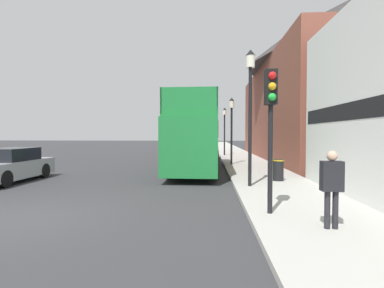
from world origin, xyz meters
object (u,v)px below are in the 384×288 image
(traffic_signal, at_px, (271,108))
(parked_car_far_side, at_px, (10,166))
(parked_car_ahead_of_bus, at_px, (207,151))
(lamp_post_nearest, at_px, (250,93))
(litter_bin, at_px, (278,169))
(pedestrian_nearest, at_px, (332,182))
(lamp_post_third, at_px, (225,122))
(tour_bus, at_px, (197,139))
(lamp_post_second, at_px, (232,118))

(traffic_signal, bearing_deg, parked_car_far_side, 153.22)
(parked_car_ahead_of_bus, distance_m, lamp_post_nearest, 13.90)
(litter_bin, bearing_deg, pedestrian_nearest, -93.32)
(pedestrian_nearest, height_order, lamp_post_third, lamp_post_third)
(tour_bus, bearing_deg, lamp_post_second, 54.62)
(pedestrian_nearest, bearing_deg, lamp_post_nearest, 101.09)
(parked_car_far_side, bearing_deg, lamp_post_second, -144.92)
(parked_car_ahead_of_bus, height_order, pedestrian_nearest, pedestrian_nearest)
(lamp_post_nearest, relative_size, litter_bin, 5.68)
(tour_bus, distance_m, lamp_post_third, 11.53)
(parked_car_ahead_of_bus, bearing_deg, lamp_post_second, -69.38)
(traffic_signal, bearing_deg, lamp_post_nearest, 89.62)
(lamp_post_third, bearing_deg, pedestrian_nearest, -87.06)
(lamp_post_nearest, xyz_separation_m, lamp_post_second, (-0.08, 8.37, -0.46))
(parked_car_far_side, relative_size, traffic_signal, 1.27)
(parked_car_ahead_of_bus, bearing_deg, parked_car_far_side, -122.06)
(parked_car_ahead_of_bus, relative_size, lamp_post_nearest, 0.80)
(lamp_post_nearest, bearing_deg, tour_bus, 112.28)
(tour_bus, relative_size, parked_car_ahead_of_bus, 2.33)
(pedestrian_nearest, relative_size, traffic_signal, 0.46)
(pedestrian_nearest, relative_size, lamp_post_second, 0.37)
(lamp_post_third, bearing_deg, parked_car_far_side, -123.22)
(tour_bus, bearing_deg, pedestrian_nearest, -71.32)
(litter_bin, bearing_deg, traffic_signal, -104.70)
(parked_car_ahead_of_bus, height_order, litter_bin, parked_car_ahead_of_bus)
(lamp_post_nearest, distance_m, lamp_post_second, 8.38)
(litter_bin, bearing_deg, lamp_post_third, 95.56)
(lamp_post_second, bearing_deg, lamp_post_third, 90.32)
(tour_bus, xyz_separation_m, traffic_signal, (2.22, -9.43, 0.89))
(parked_car_far_side, height_order, litter_bin, parked_car_far_side)
(lamp_post_nearest, height_order, lamp_post_second, lamp_post_nearest)
(traffic_signal, xyz_separation_m, lamp_post_nearest, (0.03, 3.94, 0.91))
(tour_bus, distance_m, pedestrian_nearest, 11.07)
(parked_car_ahead_of_bus, distance_m, parked_car_far_side, 14.95)
(parked_car_ahead_of_bus, relative_size, lamp_post_third, 0.93)
(tour_bus, relative_size, parked_car_far_side, 2.15)
(lamp_post_nearest, bearing_deg, parked_car_ahead_of_bus, 97.24)
(lamp_post_second, relative_size, litter_bin, 4.84)
(lamp_post_second, height_order, litter_bin, lamp_post_second)
(parked_car_ahead_of_bus, xyz_separation_m, lamp_post_nearest, (1.71, -13.48, 2.94))
(parked_car_ahead_of_bus, distance_m, lamp_post_third, 4.42)
(lamp_post_third, bearing_deg, litter_bin, -84.44)
(traffic_signal, relative_size, lamp_post_nearest, 0.69)
(parked_car_far_side, bearing_deg, traffic_signal, 153.33)
(litter_bin, bearing_deg, parked_car_far_side, -179.32)
(parked_car_far_side, distance_m, traffic_signal, 11.66)
(parked_car_ahead_of_bus, bearing_deg, lamp_post_third, 67.00)
(pedestrian_nearest, bearing_deg, lamp_post_second, 94.58)
(lamp_post_nearest, relative_size, lamp_post_second, 1.17)
(lamp_post_nearest, bearing_deg, traffic_signal, -90.38)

